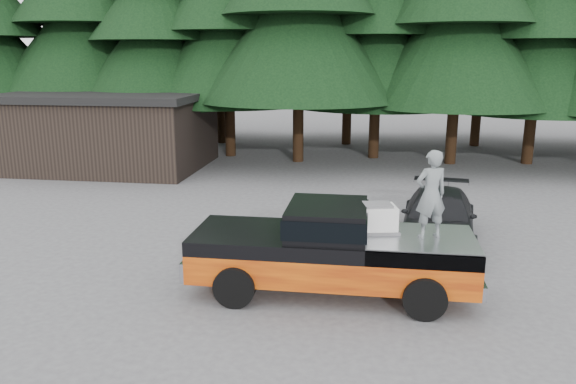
# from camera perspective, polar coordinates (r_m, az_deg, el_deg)

# --- Properties ---
(ground) EXTENTS (120.00, 120.00, 0.00)m
(ground) POSITION_cam_1_polar(r_m,az_deg,el_deg) (12.52, -3.09, -9.34)
(ground) COLOR #48484B
(ground) RESTS_ON ground
(pickup_truck) EXTENTS (6.00, 2.04, 1.33)m
(pickup_truck) POSITION_cam_1_polar(r_m,az_deg,el_deg) (11.92, 4.41, -7.16)
(pickup_truck) COLOR #DA5D0B
(pickup_truck) RESTS_ON ground
(truck_cab) EXTENTS (1.66, 1.90, 0.59)m
(truck_cab) POSITION_cam_1_polar(r_m,az_deg,el_deg) (11.61, 4.01, -2.71)
(truck_cab) COLOR black
(truck_cab) RESTS_ON pickup_truck
(air_compressor) EXTENTS (0.88, 0.78, 0.52)m
(air_compressor) POSITION_cam_1_polar(r_m,az_deg,el_deg) (11.83, 9.02, -2.71)
(air_compressor) COLOR silver
(air_compressor) RESTS_ON pickup_truck
(man_on_bed) EXTENTS (0.76, 0.64, 1.79)m
(man_on_bed) POSITION_cam_1_polar(r_m,az_deg,el_deg) (11.47, 14.32, -0.22)
(man_on_bed) COLOR slate
(man_on_bed) RESTS_ON pickup_truck
(parked_car) EXTENTS (2.49, 4.87, 1.35)m
(parked_car) POSITION_cam_1_polar(r_m,az_deg,el_deg) (15.47, 15.02, -2.58)
(parked_car) COLOR black
(parked_car) RESTS_ON ground
(utility_building) EXTENTS (8.40, 6.40, 3.30)m
(utility_building) POSITION_cam_1_polar(r_m,az_deg,el_deg) (26.09, -17.51, 6.07)
(utility_building) COLOR black
(utility_building) RESTS_ON ground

